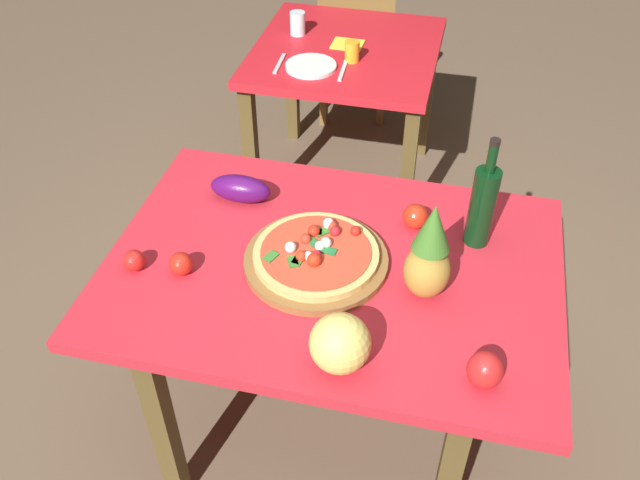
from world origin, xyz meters
The scene contains 20 objects.
ground_plane centered at (0.00, 0.00, 0.00)m, with size 10.00×10.00×0.00m, color brown.
display_table centered at (0.00, 0.00, 0.66)m, with size 1.32×0.93×0.75m.
background_table centered at (-0.25, 1.40, 0.63)m, with size 0.82×0.87×0.75m.
dining_chair centered at (-0.34, 2.06, 0.48)m, with size 0.48×0.48×0.85m.
pizza_board centered at (-0.05, -0.01, 0.76)m, with size 0.42×0.42×0.03m, color brown.
pizza centered at (-0.05, -0.01, 0.79)m, with size 0.37×0.37×0.06m.
wine_bottle centered at (0.40, 0.20, 0.88)m, with size 0.08×0.08×0.36m.
pineapple_left centered at (0.27, -0.06, 0.88)m, with size 0.13×0.13×0.31m.
melon centered at (0.10, -0.35, 0.82)m, with size 0.15×0.15×0.15m, color #EED768.
bell_pepper centered at (0.45, -0.33, 0.79)m, with size 0.09×0.09×0.10m, color red.
eggplant centered at (-0.36, 0.23, 0.79)m, with size 0.20×0.09×0.09m, color #490F59.
tomato_by_bottle centered at (0.21, 0.22, 0.79)m, with size 0.08×0.08×0.08m, color red.
tomato_near_board centered at (-0.41, -0.14, 0.78)m, with size 0.07×0.07×0.07m, color red.
tomato_at_corner centered at (-0.55, -0.15, 0.78)m, with size 0.06×0.06×0.06m, color red.
drinking_glass_juice centered at (-0.20, 1.27, 0.79)m, with size 0.06×0.06×0.09m, color gold.
drinking_glass_water centered at (-0.50, 1.48, 0.80)m, with size 0.07×0.07×0.11m, color silver.
dinner_plate centered at (-0.36, 1.17, 0.75)m, with size 0.22×0.22×0.02m, color white.
fork_utensil centered at (-0.50, 1.17, 0.75)m, with size 0.02×0.18×0.01m, color silver.
knife_utensil centered at (-0.22, 1.17, 0.75)m, with size 0.02×0.18×0.01m, color silver.
napkin_folded centered at (-0.25, 1.42, 0.75)m, with size 0.14×0.12×0.01m, color yellow.
Camera 1 is at (0.30, -1.40, 2.10)m, focal length 37.85 mm.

